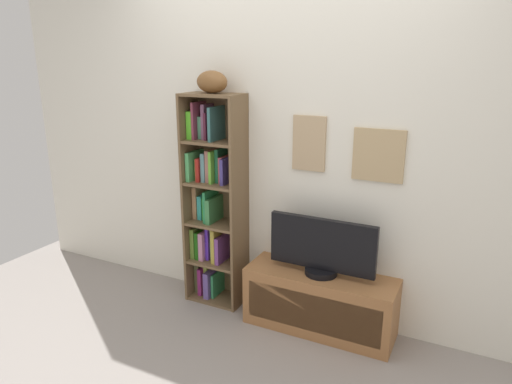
# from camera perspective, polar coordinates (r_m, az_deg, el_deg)

# --- Properties ---
(back_wall) EXTENTS (4.80, 0.08, 2.52)m
(back_wall) POSITION_cam_1_polar(r_m,az_deg,el_deg) (3.24, 3.96, 6.12)
(back_wall) COLOR white
(back_wall) RESTS_ON ground
(bookshelf) EXTENTS (0.44, 0.26, 1.59)m
(bookshelf) POSITION_cam_1_polar(r_m,az_deg,el_deg) (3.49, -5.33, -1.51)
(bookshelf) COLOR brown
(bookshelf) RESTS_ON ground
(football) EXTENTS (0.30, 0.22, 0.15)m
(football) POSITION_cam_1_polar(r_m,az_deg,el_deg) (3.28, -5.46, 13.36)
(football) COLOR brown
(football) RESTS_ON bookshelf
(tv_stand) EXTENTS (1.03, 0.34, 0.42)m
(tv_stand) POSITION_cam_1_polar(r_m,az_deg,el_deg) (3.30, 7.84, -13.25)
(tv_stand) COLOR #9A643A
(tv_stand) RESTS_ON ground
(television) EXTENTS (0.73, 0.22, 0.39)m
(television) POSITION_cam_1_polar(r_m,az_deg,el_deg) (3.13, 8.13, -6.80)
(television) COLOR black
(television) RESTS_ON tv_stand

